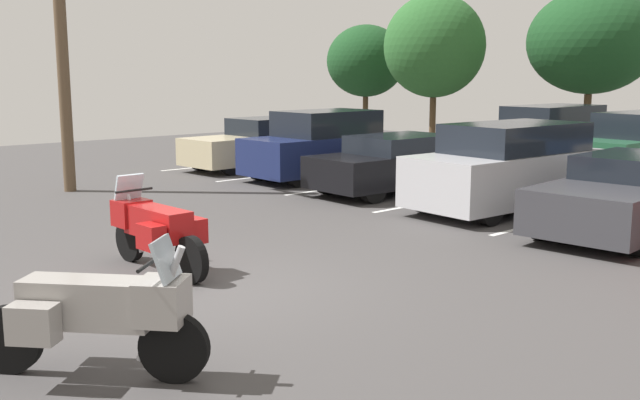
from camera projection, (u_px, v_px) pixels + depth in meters
ground at (208, 291)px, 9.97m from camera, size 44.00×44.00×0.10m
motorcycle_touring at (155, 227)px, 10.73m from camera, size 2.36×0.95×1.37m
motorcycle_second at (97, 312)px, 6.91m from camera, size 1.84×1.62×1.39m
parking_stripes at (444, 200)px, 16.81m from camera, size 17.78×4.66×0.01m
car_champagne at (259, 144)px, 22.43m from camera, size 2.02×4.79×1.52m
car_navy at (321, 145)px, 20.15m from camera, size 1.92×4.26×1.86m
car_black at (397, 163)px, 17.86m from camera, size 1.97×4.59×1.39m
car_silver at (508, 167)px, 15.49m from camera, size 2.16×4.72×1.84m
car_charcoal at (630, 195)px, 13.30m from camera, size 2.31×4.88×1.41m
car_far_tan at (549, 137)px, 22.27m from camera, size 1.88×4.87×1.91m
car_far_green at (640, 147)px, 19.96m from camera, size 1.96×4.77×1.83m
utility_pole at (60, 21)px, 17.38m from camera, size 1.80×0.29×7.98m
tree_far_left at (434, 46)px, 28.12m from camera, size 3.91×3.91×5.88m
tree_left at (366, 61)px, 32.62m from camera, size 3.51×3.51×5.01m
tree_center_left at (591, 42)px, 26.56m from camera, size 4.61×4.61×5.91m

